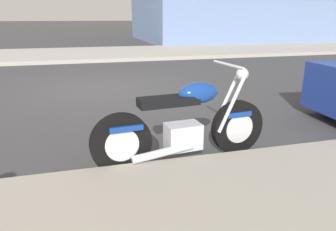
# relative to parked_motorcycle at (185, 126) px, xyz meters

# --- Properties ---
(ground_plane) EXTENTS (260.00, 260.00, 0.00)m
(ground_plane) POSITION_rel_parked_motorcycle_xyz_m (-0.57, 4.33, -0.44)
(ground_plane) COLOR #3D3D3F
(sidewalk_far_curb) EXTENTS (120.00, 5.00, 0.14)m
(sidewalk_far_curb) POSITION_rel_parked_motorcycle_xyz_m (11.43, 11.24, -0.37)
(sidewalk_far_curb) COLOR #ADA89E
(sidewalk_far_curb) RESTS_ON ground
(parking_stall_stripe) EXTENTS (0.12, 2.20, 0.01)m
(parking_stall_stripe) POSITION_rel_parked_motorcycle_xyz_m (-0.57, 0.52, -0.44)
(parking_stall_stripe) COLOR silver
(parking_stall_stripe) RESTS_ON ground
(parked_motorcycle) EXTENTS (2.13, 0.62, 1.13)m
(parked_motorcycle) POSITION_rel_parked_motorcycle_xyz_m (0.00, 0.00, 0.00)
(parked_motorcycle) COLOR black
(parked_motorcycle) RESTS_ON ground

